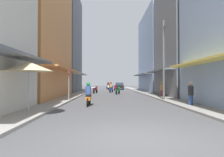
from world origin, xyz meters
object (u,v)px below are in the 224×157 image
at_px(motorbike_white, 109,86).
at_px(utility_pole, 164,59).
at_px(parked_car, 119,86).
at_px(street_sign_no_entry, 69,80).
at_px(motorbike_green, 118,90).
at_px(pedestrian_foreground, 191,94).
at_px(pedestrian_far, 162,88).
at_px(vendor_umbrella, 29,66).
at_px(motorbike_blue, 111,88).
at_px(motorbike_red, 115,88).
at_px(motorbike_maroon, 95,90).
at_px(motorbike_silver, 108,86).
at_px(motorbike_orange, 89,95).

distance_m(motorbike_white, utility_pole, 22.47).
height_order(motorbike_white, parked_car, motorbike_white).
distance_m(motorbike_white, street_sign_no_entry, 22.50).
height_order(motorbike_green, pedestrian_foreground, pedestrian_foreground).
xyz_separation_m(motorbike_green, utility_pole, (3.42, -8.97, 2.99)).
bearing_deg(pedestrian_far, pedestrian_foreground, -92.19).
relative_size(motorbike_white, vendor_umbrella, 0.71).
bearing_deg(pedestrian_far, utility_pole, -103.19).
bearing_deg(motorbike_blue, motorbike_red, 81.89).
relative_size(motorbike_blue, utility_pole, 0.26).
bearing_deg(motorbike_blue, motorbike_maroon, -137.83).
distance_m(motorbike_blue, utility_pole, 14.16).
bearing_deg(parked_car, motorbike_silver, 126.82).
distance_m(motorbike_red, motorbike_maroon, 8.56).
bearing_deg(parked_car, street_sign_no_entry, -102.78).
relative_size(parked_car, pedestrian_foreground, 2.62).
relative_size(motorbike_maroon, pedestrian_foreground, 1.10).
xyz_separation_m(motorbike_green, motorbike_orange, (-2.59, -12.34, 0.20)).
distance_m(motorbike_green, motorbike_white, 12.90).
xyz_separation_m(pedestrian_foreground, vendor_umbrella, (-9.02, -3.36, 1.52)).
relative_size(motorbike_white, motorbike_red, 1.01).
bearing_deg(motorbike_orange, vendor_umbrella, -120.83).
distance_m(motorbike_silver, street_sign_no_entry, 28.14).
xyz_separation_m(motorbike_green, motorbike_red, (0.06, 10.19, 0.00)).
bearing_deg(motorbike_green, motorbike_white, 95.13).
bearing_deg(vendor_umbrella, motorbike_white, 82.52).
distance_m(motorbike_green, motorbike_silver, 18.60).
xyz_separation_m(motorbike_blue, motorbike_red, (0.84, 5.93, -0.20)).
bearing_deg(motorbike_orange, pedestrian_far, 46.26).
bearing_deg(motorbike_white, vendor_umbrella, -97.48).
bearing_deg(utility_pole, motorbike_silver, 99.68).
relative_size(motorbike_green, pedestrian_foreground, 1.08).
distance_m(motorbike_green, motorbike_red, 10.19).
bearing_deg(parked_car, motorbike_red, -101.70).
height_order(pedestrian_far, vendor_umbrella, vendor_umbrella).
height_order(pedestrian_foreground, street_sign_no_entry, street_sign_no_entry).
bearing_deg(motorbike_maroon, motorbike_red, 68.73).
relative_size(motorbike_green, street_sign_no_entry, 0.66).
bearing_deg(motorbike_green, motorbike_blue, 100.46).
bearing_deg(vendor_umbrella, motorbike_red, 79.24).
relative_size(motorbike_red, utility_pole, 0.26).
bearing_deg(motorbike_orange, parked_car, 82.36).
bearing_deg(motorbike_red, street_sign_no_entry, -103.06).
bearing_deg(motorbike_silver, motorbike_red, -80.97).
bearing_deg(street_sign_no_entry, motorbike_white, 81.48).
distance_m(motorbike_green, utility_pole, 10.06).
distance_m(motorbike_blue, motorbike_white, 8.59).
bearing_deg(motorbike_green, utility_pole, -69.12).
relative_size(motorbike_silver, motorbike_red, 0.96).
height_order(motorbike_white, motorbike_red, motorbike_white).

